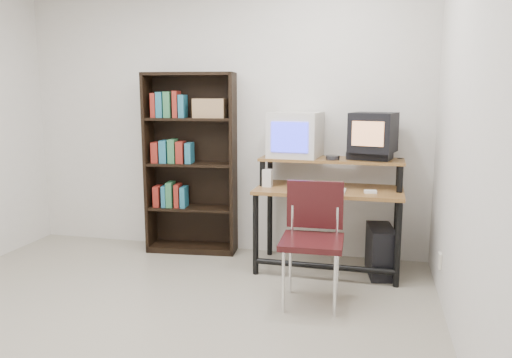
% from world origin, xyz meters
% --- Properties ---
extents(floor, '(4.00, 4.00, 0.01)m').
position_xyz_m(floor, '(0.00, 0.00, -0.01)').
color(floor, '#A19986').
rests_on(floor, ground).
extents(back_wall, '(4.00, 0.01, 2.60)m').
position_xyz_m(back_wall, '(0.00, 2.00, 1.30)').
color(back_wall, silver).
rests_on(back_wall, floor).
extents(right_wall, '(0.01, 4.00, 2.60)m').
position_xyz_m(right_wall, '(2.00, 0.00, 1.30)').
color(right_wall, silver).
rests_on(right_wall, floor).
extents(computer_desk, '(1.27, 0.65, 0.98)m').
position_xyz_m(computer_desk, '(1.10, 1.62, 0.69)').
color(computer_desk, brown).
rests_on(computer_desk, floor).
extents(crt_monitor, '(0.47, 0.48, 0.41)m').
position_xyz_m(crt_monitor, '(0.78, 1.77, 1.18)').
color(crt_monitor, beige).
rests_on(crt_monitor, computer_desk).
extents(vcr, '(0.41, 0.33, 0.08)m').
position_xyz_m(vcr, '(1.44, 1.75, 1.01)').
color(vcr, black).
rests_on(vcr, computer_desk).
extents(crt_tv, '(0.43, 0.43, 0.34)m').
position_xyz_m(crt_tv, '(1.46, 1.72, 1.22)').
color(crt_tv, black).
rests_on(crt_tv, vcr).
extents(cd_spindle, '(0.13, 0.13, 0.05)m').
position_xyz_m(cd_spindle, '(1.13, 1.63, 0.99)').
color(cd_spindle, '#26262B').
rests_on(cd_spindle, computer_desk).
extents(keyboard, '(0.47, 0.21, 0.03)m').
position_xyz_m(keyboard, '(1.02, 1.44, 0.74)').
color(keyboard, beige).
rests_on(keyboard, computer_desk).
extents(mousepad, '(0.24, 0.20, 0.01)m').
position_xyz_m(mousepad, '(1.44, 1.48, 0.72)').
color(mousepad, black).
rests_on(mousepad, computer_desk).
extents(mouse, '(0.11, 0.07, 0.03)m').
position_xyz_m(mouse, '(1.45, 1.47, 0.74)').
color(mouse, white).
rests_on(mouse, mousepad).
extents(desk_speaker, '(0.08, 0.08, 0.17)m').
position_xyz_m(desk_speaker, '(0.56, 1.55, 0.80)').
color(desk_speaker, beige).
rests_on(desk_speaker, computer_desk).
extents(pc_tower, '(0.26, 0.47, 0.42)m').
position_xyz_m(pc_tower, '(1.56, 1.58, 0.21)').
color(pc_tower, black).
rests_on(pc_tower, floor).
extents(school_chair, '(0.46, 0.46, 0.90)m').
position_xyz_m(school_chair, '(1.05, 0.89, 0.55)').
color(school_chair, black).
rests_on(school_chair, floor).
extents(bookshelf, '(0.90, 0.38, 1.74)m').
position_xyz_m(bookshelf, '(-0.26, 1.86, 0.90)').
color(bookshelf, black).
rests_on(bookshelf, floor).
extents(wall_outlet, '(0.02, 0.08, 0.12)m').
position_xyz_m(wall_outlet, '(1.99, 1.15, 0.30)').
color(wall_outlet, beige).
rests_on(wall_outlet, right_wall).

